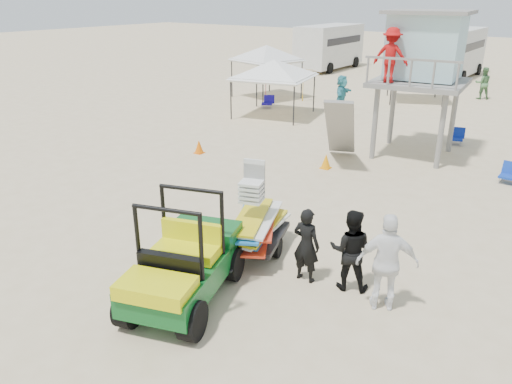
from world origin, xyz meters
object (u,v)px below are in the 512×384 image
Objects in this scene: surf_trailer at (254,221)px; lifeguard_tower at (421,52)px; man_left at (306,245)px; utility_cart at (180,255)px.

surf_trailer is 0.48× the size of lifeguard_tower.
man_left is (1.51, -0.30, 0.01)m from surf_trailer.
lifeguard_tower reaches higher than man_left.
man_left is 0.33× the size of lifeguard_tower.
surf_trailer reaches higher than man_left.
utility_cart is 1.32× the size of surf_trailer.
utility_cart is 2.55m from man_left.
utility_cart is at bearing -90.23° from surf_trailer.
surf_trailer is 1.46× the size of man_left.
surf_trailer is at bearing -91.15° from lifeguard_tower.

